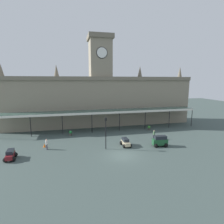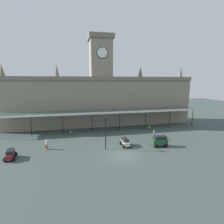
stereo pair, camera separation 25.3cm
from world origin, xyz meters
The scene contains 12 objects.
ground_plane centered at (0.00, 0.00, 0.00)m, with size 140.00×140.00×0.00m, color #3F4E4A.
station_building centered at (0.00, 18.91, 6.48)m, with size 43.44×5.97×20.52m.
entrance_canopy centered at (0.00, 13.70, 4.13)m, with size 40.81×3.26×4.29m.
car_beige_estate centered at (1.48, 3.54, 0.56)m, with size 1.59×2.28×1.27m.
car_maroon_estate centered at (-15.20, 2.28, 0.56)m, with size 1.68×2.32×1.27m.
car_green_van centered at (6.88, 2.15, 0.81)m, with size 2.49×1.76×1.77m.
pedestrian_beside_cars centered at (-10.83, 4.87, 0.91)m, with size 0.34×0.39×1.67m.
pedestrian_crossing_forecourt centered at (7.57, 5.73, 0.91)m, with size 0.35×0.34×1.67m.
victorian_lamppost centered at (-1.89, 2.96, 3.16)m, with size 0.30×0.30×5.11m.
traffic_cone centered at (-11.33, 6.00, 0.30)m, with size 0.40×0.40×0.61m, color orange.
planter_near_kerb centered at (9.24, 11.51, 0.49)m, with size 0.60×0.60×0.96m.
planter_by_canopy centered at (-7.24, 11.40, 0.49)m, with size 0.60×0.60×0.96m.
Camera 1 is at (-6.94, -23.06, 10.56)m, focal length 28.73 mm.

